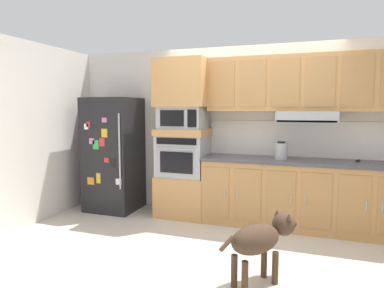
% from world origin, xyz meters
% --- Properties ---
extents(ground_plane, '(9.60, 9.60, 0.00)m').
position_xyz_m(ground_plane, '(0.00, 0.00, 0.00)').
color(ground_plane, beige).
extents(back_kitchen_wall, '(6.20, 0.12, 2.50)m').
position_xyz_m(back_kitchen_wall, '(0.00, 1.11, 1.25)').
color(back_kitchen_wall, silver).
rests_on(back_kitchen_wall, ground).
extents(side_panel_left, '(0.12, 7.10, 2.50)m').
position_xyz_m(side_panel_left, '(-2.80, 0.00, 1.25)').
color(side_panel_left, silver).
rests_on(side_panel_left, ground).
extents(refrigerator, '(0.76, 0.73, 1.76)m').
position_xyz_m(refrigerator, '(-2.06, 0.68, 0.88)').
color(refrigerator, black).
rests_on(refrigerator, ground).
extents(oven_base_cabinet, '(0.74, 0.62, 0.60)m').
position_xyz_m(oven_base_cabinet, '(-0.91, 0.75, 0.30)').
color(oven_base_cabinet, tan).
rests_on(oven_base_cabinet, ground).
extents(built_in_oven, '(0.70, 0.62, 0.60)m').
position_xyz_m(built_in_oven, '(-0.91, 0.75, 0.90)').
color(built_in_oven, '#A8AAAF').
rests_on(built_in_oven, oven_base_cabinet).
extents(appliance_mid_shelf, '(0.74, 0.62, 0.10)m').
position_xyz_m(appliance_mid_shelf, '(-0.91, 0.75, 1.25)').
color(appliance_mid_shelf, tan).
rests_on(appliance_mid_shelf, built_in_oven).
extents(microwave, '(0.64, 0.54, 0.32)m').
position_xyz_m(microwave, '(-0.91, 0.75, 1.46)').
color(microwave, '#A8AAAF').
rests_on(microwave, appliance_mid_shelf).
extents(appliance_upper_cabinet, '(0.74, 0.62, 0.68)m').
position_xyz_m(appliance_upper_cabinet, '(-0.91, 0.75, 1.96)').
color(appliance_upper_cabinet, tan).
rests_on(appliance_upper_cabinet, microwave).
extents(lower_cabinet_run, '(2.98, 0.63, 0.88)m').
position_xyz_m(lower_cabinet_run, '(0.94, 0.75, 0.44)').
color(lower_cabinet_run, tan).
rests_on(lower_cabinet_run, ground).
extents(countertop_slab, '(3.02, 0.64, 0.04)m').
position_xyz_m(countertop_slab, '(0.94, 0.75, 0.90)').
color(countertop_slab, '#4C4C51').
rests_on(countertop_slab, lower_cabinet_run).
extents(backsplash_panel, '(3.02, 0.02, 0.50)m').
position_xyz_m(backsplash_panel, '(0.94, 1.04, 1.17)').
color(backsplash_panel, silver).
rests_on(backsplash_panel, countertop_slab).
extents(upper_cabinet_with_hood, '(2.98, 0.48, 0.88)m').
position_xyz_m(upper_cabinet_with_hood, '(0.94, 0.87, 1.90)').
color(upper_cabinet_with_hood, tan).
rests_on(upper_cabinet_with_hood, backsplash_panel).
extents(screwdriver, '(0.16, 0.16, 0.03)m').
position_xyz_m(screwdriver, '(1.45, 0.82, 0.93)').
color(screwdriver, black).
rests_on(screwdriver, countertop_slab).
extents(electric_kettle, '(0.17, 0.17, 0.24)m').
position_xyz_m(electric_kettle, '(0.49, 0.70, 1.03)').
color(electric_kettle, '#A8AAAF').
rests_on(electric_kettle, countertop_slab).
extents(dog, '(0.63, 0.74, 0.63)m').
position_xyz_m(dog, '(0.45, -0.89, 0.43)').
color(dog, '#473323').
rests_on(dog, ground).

